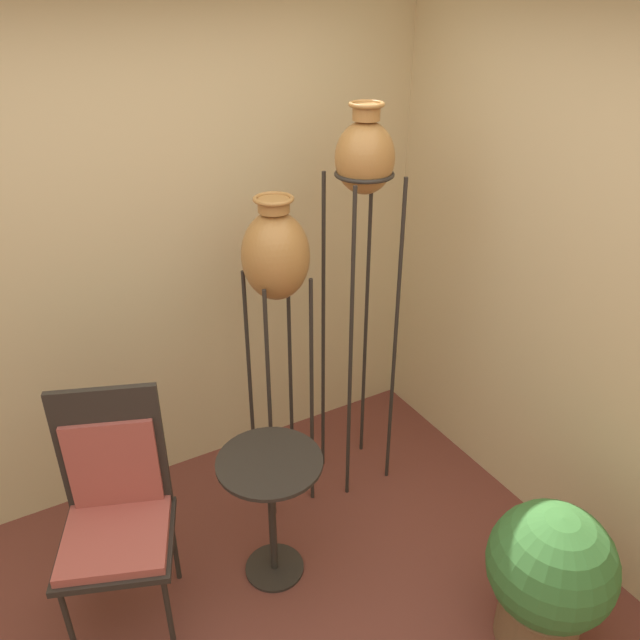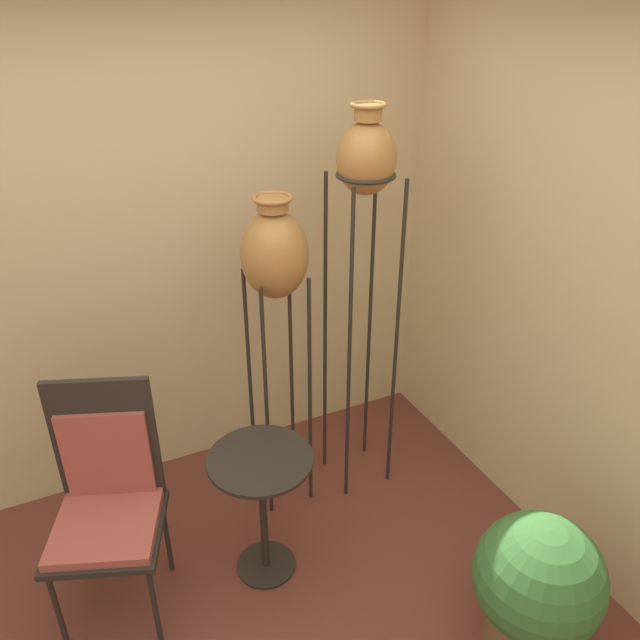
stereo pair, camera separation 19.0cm
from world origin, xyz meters
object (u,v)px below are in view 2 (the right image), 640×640
vase_stand_medium (275,260)px  side_table (262,490)px  chair (107,492)px  potted_plant (536,588)px  vase_stand_tall (366,176)px

vase_stand_medium → side_table: vase_stand_medium is taller
vase_stand_medium → side_table: size_ratio=2.50×
chair → potted_plant: bearing=-14.4°
side_table → vase_stand_tall: bearing=29.4°
potted_plant → side_table: bearing=133.1°
vase_stand_medium → potted_plant: size_ratio=2.41×
side_table → chair: bearing=165.8°
vase_stand_tall → side_table: vase_stand_tall is taller
vase_stand_tall → vase_stand_medium: size_ratio=1.21×
vase_stand_medium → side_table: 1.06m
vase_stand_tall → vase_stand_medium: bearing=174.6°
side_table → potted_plant: (0.84, -0.89, -0.11)m
side_table → potted_plant: size_ratio=0.97×
chair → side_table: (0.65, -0.16, -0.11)m
vase_stand_medium → potted_plant: vase_stand_medium is taller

